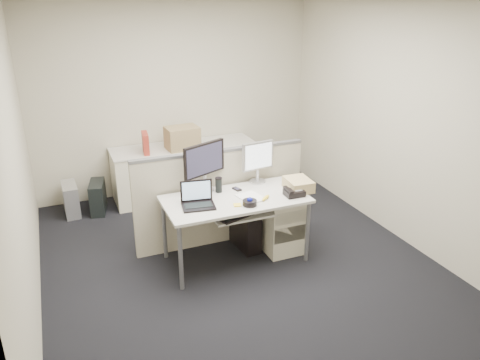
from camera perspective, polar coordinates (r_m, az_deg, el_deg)
name	(u,v)px	position (r m, az deg, el deg)	size (l,w,h in m)	color
floor	(235,259)	(5.23, -0.55, -9.58)	(4.00, 4.50, 0.01)	black
wall_back	(176,98)	(6.75, -7.86, 9.87)	(4.00, 0.02, 2.70)	#B8B39B
wall_front	(379,246)	(2.87, 16.54, -7.67)	(4.00, 0.02, 2.70)	#B8B39B
wall_left	(16,168)	(4.38, -25.67, 1.36)	(0.02, 4.50, 2.70)	#B8B39B
wall_right	(396,122)	(5.70, 18.52, 6.75)	(0.02, 4.50, 2.70)	#B8B39B
desk	(235,204)	(4.92, -0.58, -2.91)	(1.50, 0.75, 0.73)	silver
keyboard_tray	(242,214)	(4.79, 0.23, -4.22)	(0.62, 0.32, 0.02)	silver
drawer_pedestal	(279,222)	(5.32, 4.76, -5.07)	(0.40, 0.55, 0.65)	beige
cubicle_partition	(221,198)	(5.35, -2.36, -2.18)	(2.00, 0.06, 1.10)	tan
back_counter	(185,171)	(6.73, -6.72, 1.09)	(2.00, 0.60, 0.72)	beige
monitor_main	(204,167)	(5.00, -4.35, 1.58)	(0.54, 0.21, 0.54)	black
monitor_small	(258,163)	(5.23, 2.17, 2.13)	(0.38, 0.19, 0.47)	#B7B7BC
laptop	(198,196)	(4.66, -5.13, -1.93)	(0.32, 0.24, 0.24)	black
trackball	(250,203)	(4.72, 1.19, -2.80)	(0.14, 0.14, 0.06)	black
desk_phone	(294,193)	(4.97, 6.63, -1.57)	(0.20, 0.16, 0.06)	black
paper_stack	(251,197)	(4.90, 1.29, -2.12)	(0.22, 0.28, 0.01)	silver
sticky_pad	(237,205)	(4.72, -0.33, -3.06)	(0.08, 0.08, 0.01)	yellow
travel_mug	(219,185)	(5.02, -2.62, -0.66)	(0.07, 0.07, 0.15)	black
banana	(266,198)	(4.86, 3.14, -2.17)	(0.16, 0.04, 0.04)	yellow
cellphone	(237,189)	(5.09, -0.38, -1.12)	(0.06, 0.11, 0.01)	black
manila_folders	(298,184)	(5.12, 7.12, -0.54)	(0.25, 0.32, 0.12)	tan
keyboard	(239,215)	(4.73, -0.14, -4.27)	(0.45, 0.16, 0.02)	black
pc_tower_desk	(245,230)	(5.35, 0.63, -6.11)	(0.18, 0.46, 0.43)	black
pc_tower_spare_dark	(98,197)	(6.49, -16.94, -2.00)	(0.18, 0.44, 0.41)	black
pc_tower_spare_silver	(71,199)	(6.54, -19.93, -2.21)	(0.18, 0.45, 0.42)	#B7B7BC
cardboard_box_left	(182,139)	(6.44, -7.05, 5.03)	(0.43, 0.32, 0.32)	#9E8358
cardboard_box_right	(186,141)	(6.46, -6.61, 4.80)	(0.36, 0.28, 0.26)	#9E8358
red_binder	(146,144)	(6.36, -11.44, 4.37)	(0.07, 0.31, 0.29)	#9F3022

